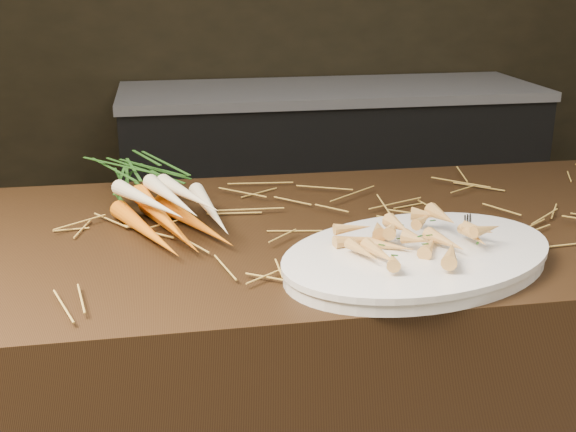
# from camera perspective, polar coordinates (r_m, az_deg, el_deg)

# --- Properties ---
(main_counter) EXTENTS (2.40, 0.70, 0.90)m
(main_counter) POSITION_cam_1_polar(r_m,az_deg,el_deg) (1.54, 8.39, -16.43)
(main_counter) COLOR black
(main_counter) RESTS_ON ground
(back_counter) EXTENTS (1.82, 0.62, 0.84)m
(back_counter) POSITION_cam_1_polar(r_m,az_deg,el_deg) (3.28, 3.27, 2.92)
(back_counter) COLOR black
(back_counter) RESTS_ON ground
(straw_bedding) EXTENTS (1.40, 0.60, 0.02)m
(straw_bedding) POSITION_cam_1_polar(r_m,az_deg,el_deg) (1.33, 9.35, -0.12)
(straw_bedding) COLOR olive
(straw_bedding) RESTS_ON main_counter
(root_veg_bunch) EXTENTS (0.30, 0.50, 0.09)m
(root_veg_bunch) POSITION_cam_1_polar(r_m,az_deg,el_deg) (1.38, -11.23, 2.00)
(root_veg_bunch) COLOR #ED6102
(root_veg_bunch) RESTS_ON main_counter
(serving_platter) EXTENTS (0.53, 0.44, 0.02)m
(serving_platter) POSITION_cam_1_polar(r_m,az_deg,el_deg) (1.14, 10.24, -3.39)
(serving_platter) COLOR white
(serving_platter) RESTS_ON main_counter
(roasted_veg_heap) EXTENTS (0.26, 0.23, 0.05)m
(roasted_veg_heap) POSITION_cam_1_polar(r_m,az_deg,el_deg) (1.12, 10.35, -1.64)
(roasted_veg_heap) COLOR #C28337
(roasted_veg_heap) RESTS_ON serving_platter
(serving_fork) EXTENTS (0.08, 0.16, 0.00)m
(serving_fork) POSITION_cam_1_polar(r_m,az_deg,el_deg) (1.22, 16.70, -1.57)
(serving_fork) COLOR silver
(serving_fork) RESTS_ON serving_platter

